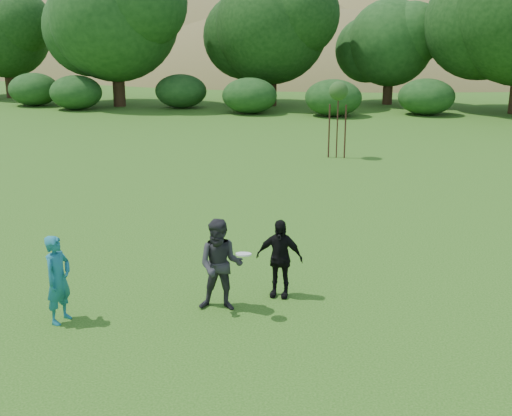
{
  "coord_description": "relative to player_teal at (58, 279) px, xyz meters",
  "views": [
    {
      "loc": [
        2.46,
        -9.98,
        4.95
      ],
      "look_at": [
        0.0,
        3.0,
        1.1
      ],
      "focal_mm": 45.0,
      "sensor_mm": 36.0,
      "label": 1
    }
  ],
  "objects": [
    {
      "name": "tree_row",
      "position": [
        5.91,
        29.43,
        4.1
      ],
      "size": [
        53.92,
        10.38,
        9.62
      ],
      "color": "#3A2616",
      "rests_on": "ground"
    },
    {
      "name": "player_black",
      "position": [
        3.5,
        1.75,
        -0.02
      ],
      "size": [
        0.9,
        0.42,
        1.49
      ],
      "primitive_type": "imported",
      "rotation": [
        0.0,
        0.0,
        -0.07
      ],
      "color": "black",
      "rests_on": "ground"
    },
    {
      "name": "player_teal",
      "position": [
        0.0,
        0.0,
        0.0
      ],
      "size": [
        0.47,
        0.62,
        1.54
      ],
      "primitive_type": "imported",
      "rotation": [
        0.0,
        0.0,
        1.37
      ],
      "color": "#1B6B7B",
      "rests_on": "ground"
    },
    {
      "name": "player_grey",
      "position": [
        2.58,
        0.98,
        0.07
      ],
      "size": [
        0.87,
        0.71,
        1.67
      ],
      "primitive_type": "imported",
      "rotation": [
        0.0,
        0.0,
        0.09
      ],
      "color": "#2A2A2C",
      "rests_on": "ground"
    },
    {
      "name": "frisbee",
      "position": [
        3.04,
        0.76,
        0.39
      ],
      "size": [
        0.27,
        0.27,
        0.06
      ],
      "color": "white",
      "rests_on": "ground"
    },
    {
      "name": "sapling",
      "position": [
        3.69,
        14.74,
        1.65
      ],
      "size": [
        0.7,
        0.7,
        2.85
      ],
      "color": "#3D2218",
      "rests_on": "ground"
    },
    {
      "name": "ground",
      "position": [
        2.69,
        0.74,
        -0.77
      ],
      "size": [
        120.0,
        120.0,
        0.0
      ],
      "primitive_type": "plane",
      "color": "#19470C",
      "rests_on": "ground"
    },
    {
      "name": "hillside",
      "position": [
        2.13,
        69.19,
        -12.74
      ],
      "size": [
        150.0,
        72.0,
        52.0
      ],
      "color": "olive",
      "rests_on": "ground"
    }
  ]
}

